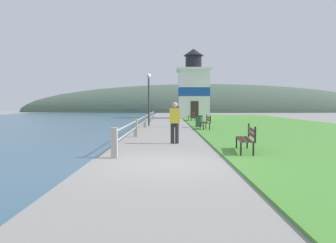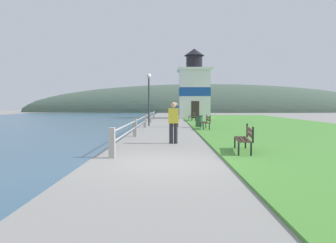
{
  "view_description": "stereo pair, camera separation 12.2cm",
  "coord_description": "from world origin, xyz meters",
  "px_view_note": "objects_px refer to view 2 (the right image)",
  "views": [
    {
      "loc": [
        0.02,
        -8.76,
        1.61
      ],
      "look_at": [
        0.01,
        16.44,
        0.3
      ],
      "focal_mm": 35.0,
      "sensor_mm": 36.0,
      "label": 1
    },
    {
      "loc": [
        0.14,
        -8.75,
        1.61
      ],
      "look_at": [
        0.01,
        16.44,
        0.3
      ],
      "focal_mm": 35.0,
      "sensor_mm": 36.0,
      "label": 2
    }
  ],
  "objects_px": {
    "person_strolling": "(176,114)",
    "trash_bin": "(199,121)",
    "lamp_post": "(149,90)",
    "park_bench_near": "(245,137)",
    "park_bench_midway": "(206,121)",
    "person_by_railing": "(173,121)",
    "park_bench_far": "(193,116)",
    "lighthouse": "(194,89)"
  },
  "relations": [
    {
      "from": "person_strolling",
      "to": "person_by_railing",
      "type": "distance_m",
      "value": 9.93
    },
    {
      "from": "lighthouse",
      "to": "park_bench_far",
      "type": "bearing_deg",
      "value": -95.12
    },
    {
      "from": "park_bench_near",
      "to": "lighthouse",
      "type": "height_order",
      "value": "lighthouse"
    },
    {
      "from": "person_by_railing",
      "to": "trash_bin",
      "type": "relative_size",
      "value": 2.04
    },
    {
      "from": "park_bench_near",
      "to": "person_strolling",
      "type": "height_order",
      "value": "person_strolling"
    },
    {
      "from": "park_bench_far",
      "to": "lighthouse",
      "type": "bearing_deg",
      "value": -100.24
    },
    {
      "from": "park_bench_far",
      "to": "trash_bin",
      "type": "distance_m",
      "value": 8.86
    },
    {
      "from": "park_bench_near",
      "to": "trash_bin",
      "type": "distance_m",
      "value": 12.22
    },
    {
      "from": "park_bench_far",
      "to": "person_by_railing",
      "type": "bearing_deg",
      "value": 78.35
    },
    {
      "from": "park_bench_midway",
      "to": "park_bench_far",
      "type": "height_order",
      "value": "same"
    },
    {
      "from": "person_strolling",
      "to": "lamp_post",
      "type": "distance_m",
      "value": 3.12
    },
    {
      "from": "park_bench_far",
      "to": "person_strolling",
      "type": "xyz_separation_m",
      "value": [
        -1.8,
        -8.4,
        0.4
      ]
    },
    {
      "from": "park_bench_midway",
      "to": "person_strolling",
      "type": "distance_m",
      "value": 3.22
    },
    {
      "from": "park_bench_far",
      "to": "person_strolling",
      "type": "bearing_deg",
      "value": 72.77
    },
    {
      "from": "park_bench_midway",
      "to": "park_bench_far",
      "type": "bearing_deg",
      "value": -91.28
    },
    {
      "from": "park_bench_far",
      "to": "lamp_post",
      "type": "height_order",
      "value": "lamp_post"
    },
    {
      "from": "park_bench_near",
      "to": "lighthouse",
      "type": "bearing_deg",
      "value": -83.42
    },
    {
      "from": "park_bench_far",
      "to": "person_strolling",
      "type": "height_order",
      "value": "person_strolling"
    },
    {
      "from": "lighthouse",
      "to": "person_by_railing",
      "type": "xyz_separation_m",
      "value": [
        -2.75,
        -25.54,
        -2.5
      ]
    },
    {
      "from": "park_bench_far",
      "to": "person_by_railing",
      "type": "distance_m",
      "value": 18.44
    },
    {
      "from": "park_bench_far",
      "to": "lamp_post",
      "type": "distance_m",
      "value": 8.16
    },
    {
      "from": "park_bench_midway",
      "to": "trash_bin",
      "type": "bearing_deg",
      "value": -85.2
    },
    {
      "from": "park_bench_far",
      "to": "trash_bin",
      "type": "height_order",
      "value": "park_bench_far"
    },
    {
      "from": "person_by_railing",
      "to": "trash_bin",
      "type": "xyz_separation_m",
      "value": [
        1.91,
        9.46,
        -0.5
      ]
    },
    {
      "from": "person_by_railing",
      "to": "trash_bin",
      "type": "bearing_deg",
      "value": -10.8
    },
    {
      "from": "park_bench_midway",
      "to": "person_strolling",
      "type": "xyz_separation_m",
      "value": [
        -1.86,
        2.6,
        0.41
      ]
    },
    {
      "from": "park_bench_near",
      "to": "park_bench_far",
      "type": "distance_m",
      "value": 21.07
    },
    {
      "from": "person_strolling",
      "to": "trash_bin",
      "type": "height_order",
      "value": "person_strolling"
    },
    {
      "from": "person_by_railing",
      "to": "park_bench_far",
      "type": "bearing_deg",
      "value": -5.91
    },
    {
      "from": "trash_bin",
      "to": "lighthouse",
      "type": "bearing_deg",
      "value": 87.03
    },
    {
      "from": "park_bench_midway",
      "to": "lighthouse",
      "type": "distance_m",
      "value": 18.46
    },
    {
      "from": "park_bench_midway",
      "to": "trash_bin",
      "type": "xyz_separation_m",
      "value": [
        -0.24,
        2.15,
        -0.11
      ]
    },
    {
      "from": "park_bench_near",
      "to": "person_by_railing",
      "type": "distance_m",
      "value": 3.62
    },
    {
      "from": "park_bench_near",
      "to": "lamp_post",
      "type": "height_order",
      "value": "lamp_post"
    },
    {
      "from": "trash_bin",
      "to": "park_bench_near",
      "type": "bearing_deg",
      "value": -88.08
    },
    {
      "from": "park_bench_far",
      "to": "park_bench_midway",
      "type": "bearing_deg",
      "value": 85.16
    },
    {
      "from": "park_bench_far",
      "to": "lamp_post",
      "type": "bearing_deg",
      "value": 55.65
    },
    {
      "from": "park_bench_near",
      "to": "lighthouse",
      "type": "relative_size",
      "value": 0.22
    },
    {
      "from": "lighthouse",
      "to": "park_bench_midway",
      "type": "bearing_deg",
      "value": -91.87
    },
    {
      "from": "lamp_post",
      "to": "park_bench_near",
      "type": "bearing_deg",
      "value": -74.05
    },
    {
      "from": "person_strolling",
      "to": "park_bench_near",
      "type": "bearing_deg",
      "value": -169.83
    },
    {
      "from": "park_bench_near",
      "to": "person_by_railing",
      "type": "height_order",
      "value": "person_by_railing"
    }
  ]
}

